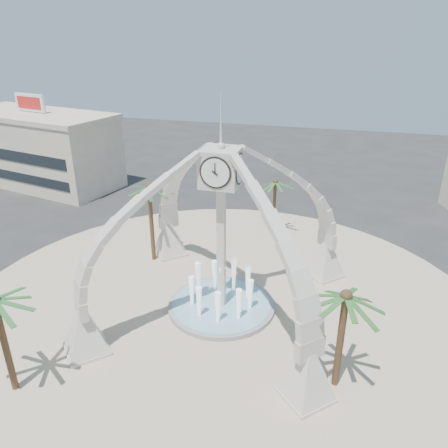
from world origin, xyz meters
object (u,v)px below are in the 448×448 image
(clock_tower, at_px, (221,230))
(fountain, at_px, (221,305))
(palm_west, at_px, (149,188))
(palm_north, at_px, (275,183))
(palm_east, at_px, (346,297))

(clock_tower, distance_m, fountain, 6.20)
(fountain, xyz_separation_m, palm_west, (-8.10, 5.70, 6.63))
(fountain, relative_size, palm_west, 1.03)
(clock_tower, bearing_deg, palm_west, 144.88)
(palm_west, distance_m, palm_north, 12.82)
(palm_east, xyz_separation_m, palm_west, (-16.74, 11.29, 0.81))
(clock_tower, height_order, palm_east, clock_tower)
(palm_east, bearing_deg, fountain, 147.05)
(fountain, bearing_deg, clock_tower, -90.00)
(fountain, relative_size, palm_east, 1.14)
(palm_east, bearing_deg, palm_north, 110.07)
(clock_tower, bearing_deg, palm_east, -32.94)
(clock_tower, distance_m, palm_east, 10.29)
(palm_east, bearing_deg, clock_tower, 147.06)
(palm_north, bearing_deg, clock_tower, -95.65)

